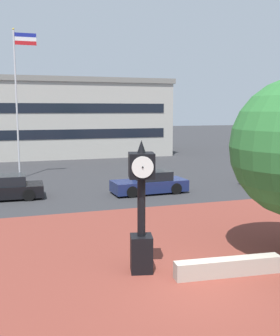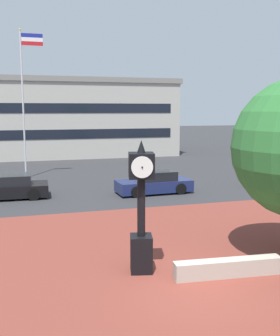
{
  "view_description": "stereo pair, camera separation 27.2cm",
  "coord_description": "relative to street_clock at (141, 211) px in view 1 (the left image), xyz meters",
  "views": [
    {
      "loc": [
        -4.72,
        -9.26,
        4.75
      ],
      "look_at": [
        -1.27,
        1.61,
        3.07
      ],
      "focal_mm": 42.63,
      "sensor_mm": 36.0,
      "label": 1
    },
    {
      "loc": [
        -4.46,
        -9.34,
        4.75
      ],
      "look_at": [
        -1.27,
        1.61,
        3.07
      ],
      "focal_mm": 42.63,
      "sensor_mm": 36.0,
      "label": 2
    }
  ],
  "objects": [
    {
      "name": "ground_plane",
      "position": [
        1.29,
        -1.44,
        -1.85
      ],
      "size": [
        200.0,
        200.0,
        0.0
      ],
      "primitive_type": "plane",
      "color": "#2D2D30"
    },
    {
      "name": "plaza_brick_paving",
      "position": [
        1.29,
        0.97,
        -1.85
      ],
      "size": [
        44.0,
        12.82,
        0.01
      ],
      "primitive_type": "cube",
      "color": "brown",
      "rests_on": "ground"
    },
    {
      "name": "planter_wall",
      "position": [
        2.3,
        -1.03,
        -1.6
      ],
      "size": [
        3.22,
        0.67,
        0.5
      ],
      "primitive_type": "cube",
      "rotation": [
        0.0,
        0.0,
        -0.09
      ],
      "color": "#ADA393",
      "rests_on": "ground"
    },
    {
      "name": "street_clock",
      "position": [
        0.0,
        0.0,
        0.0
      ],
      "size": [
        0.85,
        0.89,
        3.9
      ],
      "rotation": [
        0.0,
        0.0,
        -0.22
      ],
      "color": "black",
      "rests_on": "ground"
    },
    {
      "name": "car_street_mid",
      "position": [
        12.33,
        10.37,
        -1.28
      ],
      "size": [
        4.33,
        2.06,
        1.28
      ],
      "rotation": [
        0.0,
        0.0,
        1.52
      ],
      "color": "slate",
      "rests_on": "ground"
    },
    {
      "name": "car_street_far",
      "position": [
        -3.99,
        11.46,
        -1.28
      ],
      "size": [
        4.11,
        2.08,
        1.28
      ],
      "rotation": [
        0.0,
        0.0,
        1.54
      ],
      "color": "black",
      "rests_on": "ground"
    },
    {
      "name": "car_street_distant",
      "position": [
        3.89,
        10.51,
        -1.28
      ],
      "size": [
        4.33,
        1.96,
        1.28
      ],
      "rotation": [
        0.0,
        0.0,
        1.62
      ],
      "color": "navy",
      "rests_on": "ground"
    },
    {
      "name": "flagpole_primary",
      "position": [
        -3.04,
        17.89,
        3.88
      ],
      "size": [
        1.53,
        0.14,
        10.09
      ],
      "color": "silver",
      "rests_on": "ground"
    },
    {
      "name": "civic_building",
      "position": [
        1.82,
        34.04,
        2.07
      ],
      "size": [
        21.07,
        13.77,
        7.83
      ],
      "color": "#B2ADA3",
      "rests_on": "ground"
    }
  ]
}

